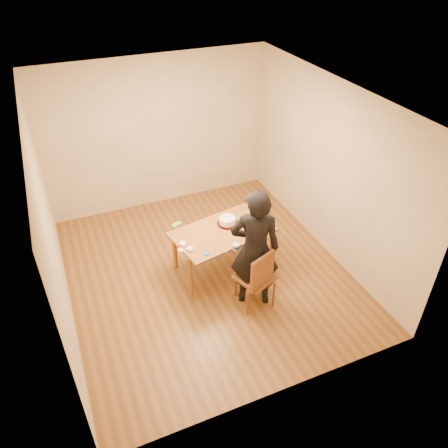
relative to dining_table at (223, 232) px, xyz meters
name	(u,v)px	position (x,y,z in m)	size (l,w,h in m)	color
room_shell	(195,185)	(-0.25, 0.41, 0.62)	(4.00, 4.50, 2.70)	brown
dining_table	(223,232)	(0.00, 0.00, 0.00)	(1.42, 0.84, 0.04)	brown
dining_chair	(255,277)	(0.15, -0.78, -0.28)	(0.46, 0.46, 0.04)	brown
cake_plate	(227,223)	(0.13, 0.13, 0.03)	(0.30, 0.30, 0.02)	red
cake	(227,221)	(0.13, 0.13, 0.08)	(0.25, 0.25, 0.08)	white
frosting_dome	(227,218)	(0.13, 0.13, 0.13)	(0.24, 0.24, 0.03)	white
frosting_tub	(236,247)	(0.00, -0.46, 0.06)	(0.09, 0.09, 0.08)	white
frosting_lid	(206,254)	(-0.41, -0.40, 0.02)	(0.09, 0.09, 0.01)	#1C40B8
frosting_dollop	(206,253)	(-0.41, -0.40, 0.03)	(0.04, 0.04, 0.02)	white
ramekin_green	(190,249)	(-0.58, -0.24, 0.04)	(0.09, 0.09, 0.04)	white
ramekin_yellow	(183,244)	(-0.64, -0.09, 0.04)	(0.09, 0.09, 0.04)	white
ramekin_multi	(181,251)	(-0.71, -0.22, 0.04)	(0.08, 0.08, 0.04)	white
candy_box_pink	(177,226)	(-0.57, 0.37, 0.03)	(0.12, 0.06, 0.02)	#E9369C
candy_box_green	(177,224)	(-0.57, 0.37, 0.05)	(0.14, 0.07, 0.02)	green
spatula	(221,256)	(-0.25, -0.52, 0.02)	(0.18, 0.02, 0.01)	black
person	(255,249)	(0.15, -0.73, 0.17)	(0.65, 0.43, 1.80)	black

